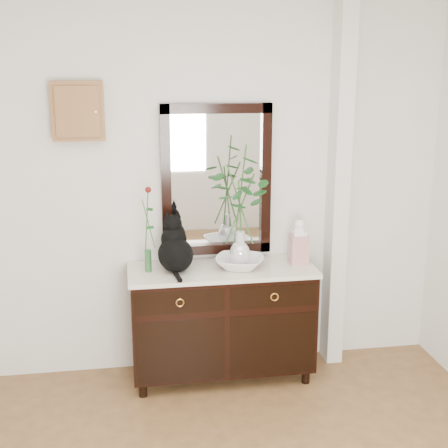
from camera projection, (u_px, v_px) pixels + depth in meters
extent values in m
cube|color=silver|center=(203.00, 193.00, 4.53)|extent=(3.60, 0.04, 2.70)
cube|color=silver|center=(338.00, 190.00, 4.61)|extent=(0.12, 0.20, 2.70)
cube|color=black|center=(222.00, 319.00, 4.53)|extent=(1.30, 0.50, 0.82)
cube|color=silver|center=(222.00, 270.00, 4.44)|extent=(1.33, 0.52, 0.03)
cube|color=black|center=(217.00, 180.00, 4.51)|extent=(0.80, 0.06, 1.10)
cube|color=white|center=(216.00, 180.00, 4.52)|extent=(0.66, 0.01, 0.96)
cube|color=brown|center=(78.00, 111.00, 4.21)|extent=(0.35, 0.10, 0.40)
imported|color=white|center=(240.00, 263.00, 4.42)|extent=(0.43, 0.43, 0.08)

